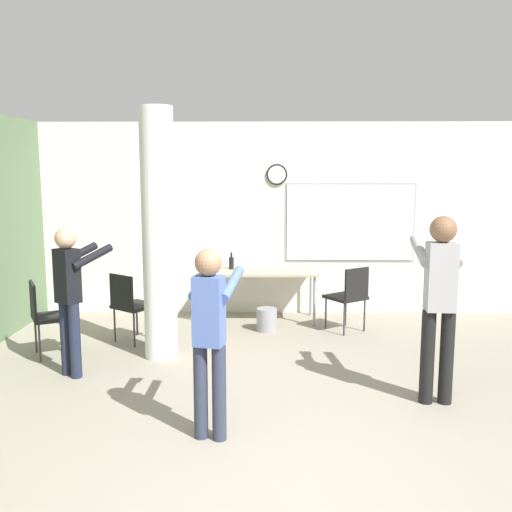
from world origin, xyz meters
name	(u,v)px	position (x,y,z in m)	size (l,w,h in m)	color
ground_plane	(292,507)	(0.00, 0.00, 0.00)	(24.00, 24.00, 0.00)	gray
wall_back	(278,219)	(0.02, 5.06, 1.40)	(8.00, 0.15, 2.80)	silver
support_pillar	(159,235)	(-1.35, 2.93, 1.40)	(0.37, 0.37, 2.80)	white
folding_table	(262,274)	(-0.20, 4.55, 0.67)	(1.54, 0.70, 0.72)	tan
bottle_on_table	(231,263)	(-0.64, 4.65, 0.81)	(0.07, 0.07, 0.24)	black
waste_bin	(267,320)	(-0.14, 4.01, 0.15)	(0.27, 0.27, 0.30)	gray
chair_table_right	(349,294)	(0.94, 3.99, 0.51)	(0.61, 0.61, 0.87)	black
chair_by_left_wall	(46,312)	(-2.66, 2.95, 0.51)	(0.60, 0.60, 0.87)	black
chair_near_pillar	(130,302)	(-1.82, 3.47, 0.51)	(0.61, 0.61, 0.87)	black
person_playing_side	(439,294)	(1.40, 1.69, 1.01)	(0.40, 0.68, 1.72)	black
person_watching_back	(70,290)	(-2.16, 2.33, 0.91)	(0.56, 0.61, 1.55)	#1E2338
person_playing_front	(210,328)	(-0.60, 0.96, 0.90)	(0.43, 0.63, 1.53)	#2D3347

